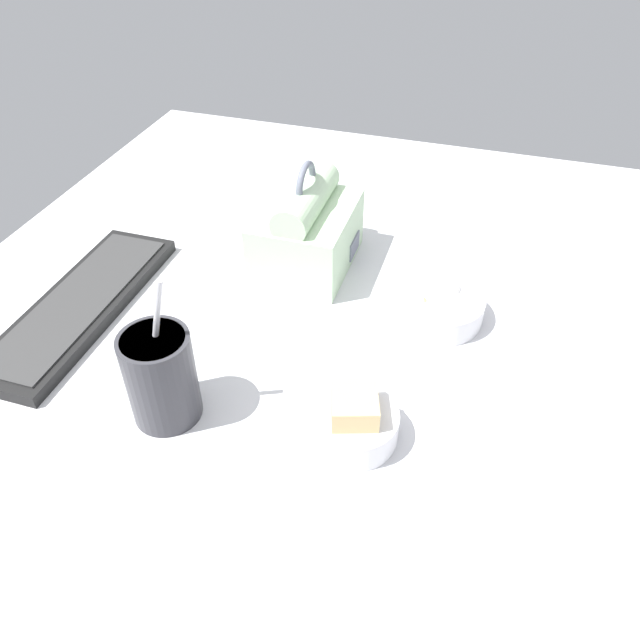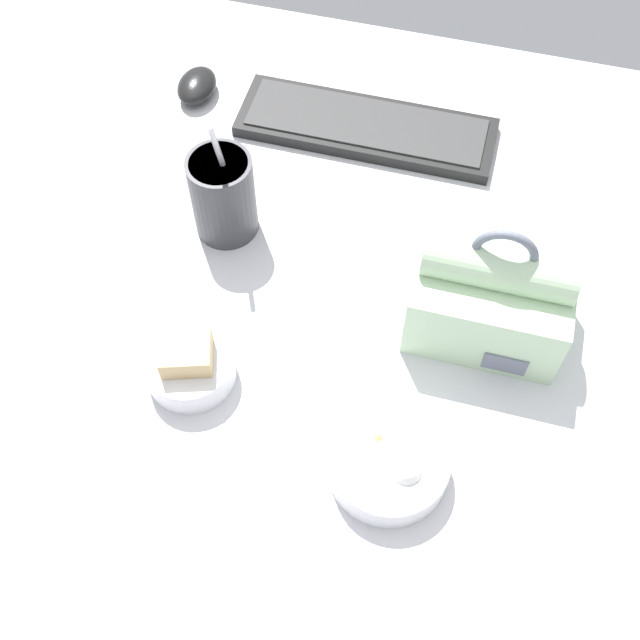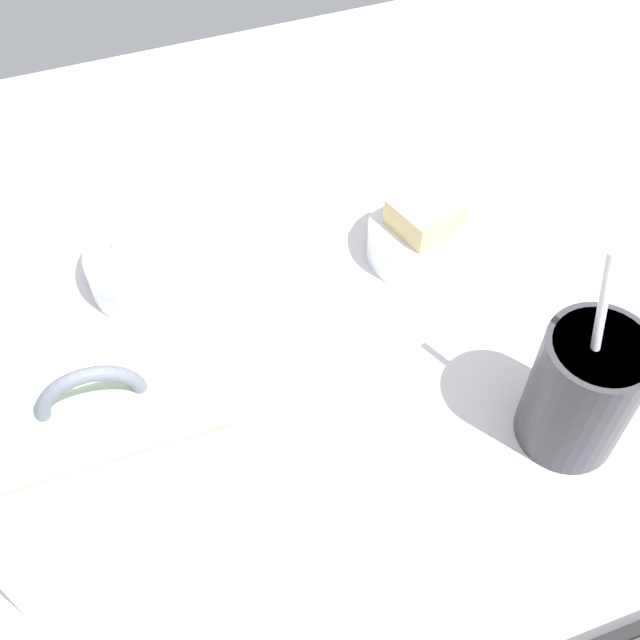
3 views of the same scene
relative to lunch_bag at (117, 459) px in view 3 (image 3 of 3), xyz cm
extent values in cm
cube|color=silver|center=(-18.96, -3.94, -7.21)|extent=(140.00, 110.00, 2.00)
cube|color=#B7D6AD|center=(0.00, 0.01, -1.25)|extent=(17.98, 13.59, 9.91)
cylinder|color=#B7D6AD|center=(0.00, 0.01, 5.20)|extent=(17.08, 5.45, 5.45)
cube|color=slate|center=(3.14, -6.89, -3.48)|extent=(5.03, 0.30, 2.97)
torus|color=slate|center=(0.00, 0.01, 7.65)|extent=(7.29, 1.00, 7.29)
cylinder|color=#333338|center=(-34.93, 6.26, -0.22)|extent=(8.22, 8.22, 11.97)
cylinder|color=gold|center=(-34.93, 6.26, 5.47)|extent=(7.24, 7.24, 0.60)
cylinder|color=silver|center=(-34.31, 5.85, 7.06)|extent=(0.70, 4.01, 13.53)
cylinder|color=silver|center=(-31.90, -16.11, -4.26)|extent=(10.45, 10.45, 3.89)
cube|color=tan|center=(-31.90, -16.11, -2.12)|extent=(7.08, 6.74, 5.45)
cylinder|color=silver|center=(-7.22, -21.80, -4.31)|extent=(13.20, 13.20, 3.80)
ellipsoid|color=white|center=(-5.24, -22.79, -2.76)|extent=(3.59, 3.59, 4.22)
cone|color=#F4DB84|center=(-8.87, -19.96, -3.26)|extent=(5.96, 5.96, 3.23)
sphere|color=black|center=(-6.80, -25.81, -4.08)|extent=(1.58, 1.58, 1.58)
sphere|color=black|center=(-6.25, -25.04, -4.08)|extent=(1.58, 1.58, 1.58)
sphere|color=black|center=(-6.18, -24.10, -4.08)|extent=(1.58, 1.58, 1.58)
camera|label=1|loc=(-77.99, -26.48, 51.32)|focal=35.00mm
camera|label=2|loc=(-5.93, -55.42, 77.01)|focal=45.00mm
camera|label=3|loc=(-4.50, 30.96, 52.07)|focal=45.00mm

